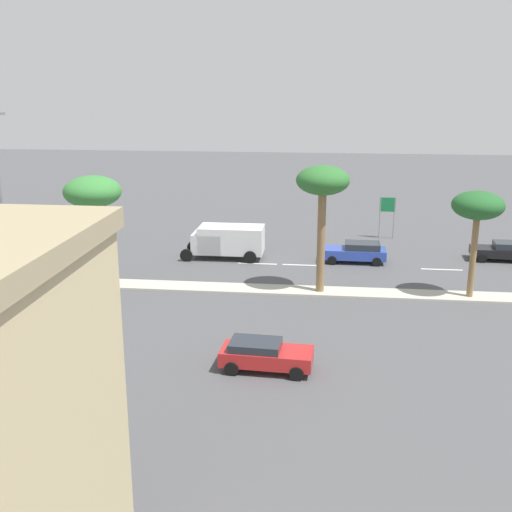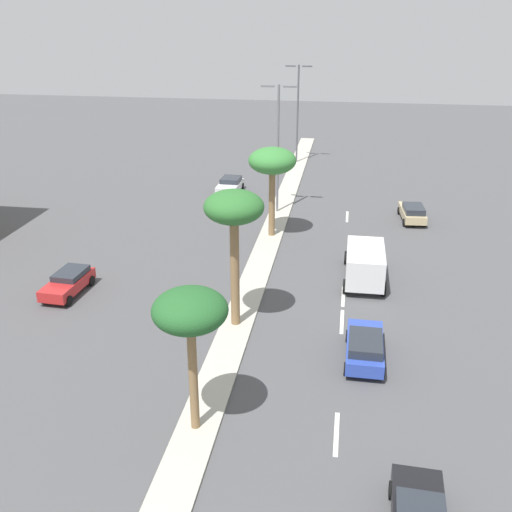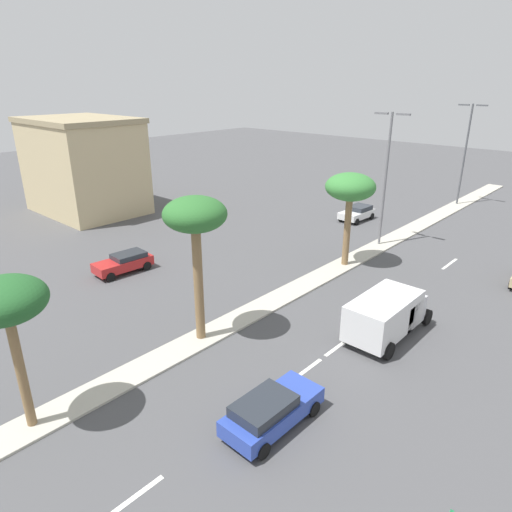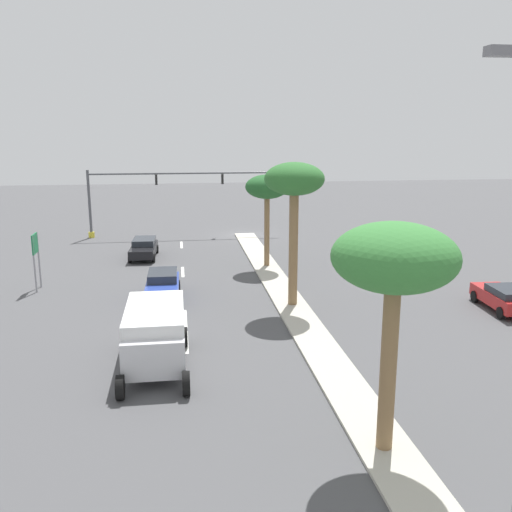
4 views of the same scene
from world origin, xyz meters
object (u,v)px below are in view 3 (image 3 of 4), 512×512
(street_lamp_trailing, at_px, (386,170))
(sedan_red_leading, at_px, (124,262))
(palm_tree_leading, at_px, (5,303))
(sedan_blue_center, at_px, (271,410))
(palm_tree_rear, at_px, (350,189))
(sedan_white_right, at_px, (357,213))
(palm_tree_center, at_px, (195,220))
(commercial_building, at_px, (84,166))
(box_truck, at_px, (387,313))
(street_lamp_right, at_px, (466,147))

(street_lamp_trailing, bearing_deg, sedan_red_leading, -121.51)
(palm_tree_leading, distance_m, sedan_blue_center, 10.71)
(palm_tree_rear, height_order, sedan_white_right, palm_tree_rear)
(palm_tree_center, bearing_deg, street_lamp_trailing, 90.50)
(commercial_building, xyz_separation_m, palm_tree_rear, (28.40, 5.16, 1.04))
(commercial_building, bearing_deg, sedan_red_leading, -21.14)
(sedan_blue_center, xyz_separation_m, sedan_white_right, (-12.47, 27.75, -0.04))
(palm_tree_center, xyz_separation_m, palm_tree_rear, (0.13, 14.15, -0.82))
(street_lamp_trailing, distance_m, sedan_blue_center, 24.29)
(street_lamp_trailing, xyz_separation_m, box_truck, (7.32, -13.00, -4.98))
(palm_tree_rear, xyz_separation_m, street_lamp_right, (-0.33, 23.94, 0.46))
(street_lamp_trailing, bearing_deg, sedan_blue_center, -72.13)
(palm_tree_leading, relative_size, sedan_red_leading, 1.51)
(street_lamp_right, bearing_deg, sedan_red_leading, -106.84)
(sedan_red_leading, xyz_separation_m, box_truck, (18.18, 4.71, 0.60))
(commercial_building, relative_size, sedan_white_right, 3.03)
(commercial_building, xyz_separation_m, box_truck, (35.42, -1.96, -3.48))
(palm_tree_leading, distance_m, street_lamp_trailing, 28.99)
(street_lamp_right, relative_size, sedan_red_leading, 2.53)
(street_lamp_right, height_order, sedan_red_leading, street_lamp_right)
(palm_tree_center, bearing_deg, palm_tree_leading, -90.04)
(street_lamp_trailing, bearing_deg, street_lamp_right, 90.09)
(commercial_building, distance_m, palm_tree_leading, 33.48)
(sedan_red_leading, bearing_deg, commercial_building, 158.86)
(commercial_building, bearing_deg, palm_tree_center, -17.64)
(commercial_building, height_order, street_lamp_right, street_lamp_right)
(palm_tree_leading, bearing_deg, box_truck, 65.88)
(box_truck, bearing_deg, street_lamp_trailing, 119.41)
(street_lamp_trailing, height_order, sedan_blue_center, street_lamp_trailing)
(commercial_building, xyz_separation_m, street_lamp_right, (28.06, 29.10, 1.50))
(palm_tree_leading, height_order, sedan_white_right, palm_tree_leading)
(palm_tree_rear, distance_m, street_lamp_right, 23.95)
(palm_tree_rear, bearing_deg, box_truck, -45.41)
(palm_tree_leading, relative_size, box_truck, 1.08)
(commercial_building, relative_size, sedan_blue_center, 2.67)
(sedan_white_right, relative_size, box_truck, 0.67)
(palm_tree_leading, relative_size, street_lamp_trailing, 0.60)
(palm_tree_rear, bearing_deg, palm_tree_center, -90.53)
(palm_tree_leading, xyz_separation_m, box_truck, (7.16, 15.99, -4.20))
(palm_tree_leading, xyz_separation_m, palm_tree_rear, (0.14, 23.11, 0.32))
(palm_tree_leading, relative_size, street_lamp_right, 0.60)
(palm_tree_leading, bearing_deg, street_lamp_right, 90.24)
(palm_tree_leading, height_order, sedan_red_leading, palm_tree_leading)
(street_lamp_trailing, bearing_deg, palm_tree_leading, -89.67)
(palm_tree_rear, distance_m, sedan_white_right, 13.41)
(street_lamp_trailing, xyz_separation_m, sedan_blue_center, (7.26, -22.51, -5.52))
(palm_tree_leading, bearing_deg, sedan_blue_center, 42.38)
(commercial_building, bearing_deg, street_lamp_trailing, 21.45)
(commercial_building, relative_size, street_lamp_trailing, 1.13)
(sedan_blue_center, height_order, sedan_white_right, sedan_blue_center)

